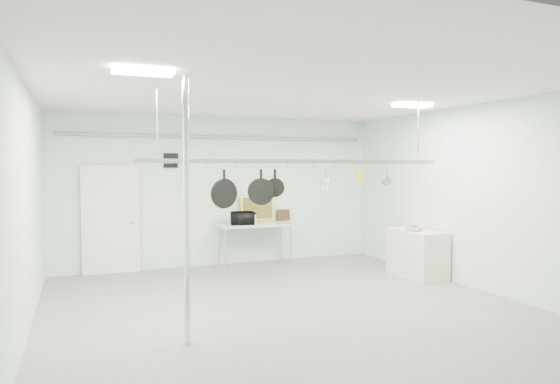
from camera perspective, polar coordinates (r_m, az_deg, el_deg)
name	(u,v)px	position (r m, az deg, el deg)	size (l,w,h in m)	color
floor	(297,314)	(7.38, 1.97, -13.81)	(8.00, 8.00, 0.00)	gray
ceiling	(298,91)	(7.14, 2.02, 11.51)	(7.00, 8.00, 0.02)	silver
back_wall	(222,191)	(10.85, -6.61, 0.14)	(7.00, 0.02, 3.20)	silver
right_wall	(487,198)	(9.08, 22.56, -0.61)	(0.02, 8.00, 3.20)	silver
door	(111,221)	(10.47, -18.76, -3.12)	(1.10, 0.10, 2.20)	silver
wall_vent	(171,160)	(10.58, -12.37, 3.54)	(0.30, 0.04, 0.30)	black
conduit_pipe	(223,137)	(10.76, -6.51, 6.24)	(0.07, 0.07, 6.60)	gray
chrome_pole	(187,211)	(5.99, -10.64, -2.14)	(0.08, 0.08, 3.20)	silver
prep_table	(255,227)	(10.72, -2.92, -4.00)	(1.60, 0.70, 0.91)	#A9C7B9
side_cabinet	(417,253)	(10.04, 15.38, -6.78)	(0.60, 1.20, 0.90)	beige
pot_rack	(301,159)	(7.42, 2.47, 3.74)	(4.80, 0.06, 1.00)	#B7B7BC
light_panel_left	(143,72)	(5.79, -15.37, 13.13)	(0.65, 0.30, 0.05)	white
light_panel_right	(412,105)	(8.87, 14.89, 9.54)	(0.65, 0.30, 0.05)	white
microwave	(243,218)	(10.53, -4.30, -2.99)	(0.49, 0.33, 0.27)	black
coffee_canister	(252,219)	(10.57, -3.18, -3.13)	(0.17, 0.17, 0.21)	silver
painting_large	(257,209)	(11.02, -2.60, -1.91)	(0.78, 0.05, 0.58)	gold
painting_small	(283,215)	(11.25, 0.40, -2.65)	(0.30, 0.04, 0.25)	#332212
fruit_bowl	(414,229)	(9.86, 15.05, -4.06)	(0.34, 0.34, 0.08)	silver
skillet_left	(224,189)	(7.02, -6.40, 0.32)	(0.42, 0.06, 0.56)	black
skillet_mid	(261,187)	(7.19, -2.18, 0.53)	(0.38, 0.06, 0.52)	black
skillet_right	(275,182)	(7.26, -0.59, 1.13)	(0.27, 0.06, 0.38)	black
whisk	(326,180)	(7.60, 5.26, 1.37)	(0.18, 0.18, 0.33)	#AEAFB3
grater	(361,176)	(7.90, 9.23, 1.78)	(0.09, 0.02, 0.23)	orange
saucepan	(386,177)	(8.15, 12.05, 1.70)	(0.14, 0.08, 0.25)	silver
fruit_cluster	(414,226)	(9.86, 15.06, -3.83)	(0.24, 0.24, 0.09)	maroon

